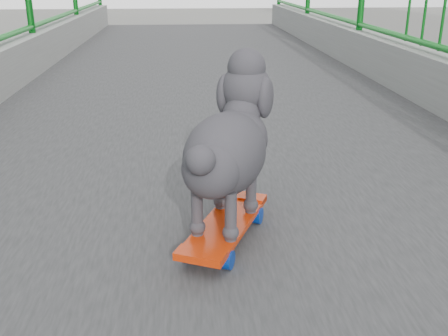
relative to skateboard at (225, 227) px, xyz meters
name	(u,v)px	position (x,y,z in m)	size (l,w,h in m)	color
skateboard	(225,227)	(0.00, 0.00, 0.00)	(0.31, 0.48, 0.06)	red
poodle	(229,144)	(0.01, 0.03, 0.26)	(0.35, 0.50, 0.45)	#272529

